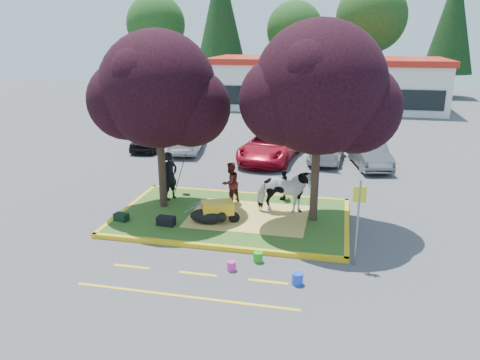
% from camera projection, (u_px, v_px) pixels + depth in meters
% --- Properties ---
extents(ground, '(90.00, 90.00, 0.00)m').
position_uv_depth(ground, '(232.00, 219.00, 17.05)').
color(ground, '#424244').
rests_on(ground, ground).
extents(median_island, '(8.00, 5.00, 0.15)m').
position_uv_depth(median_island, '(232.00, 217.00, 17.03)').
color(median_island, '#2A4F18').
rests_on(median_island, ground).
extents(curb_near, '(8.30, 0.16, 0.15)m').
position_uv_depth(curb_near, '(213.00, 247.00, 14.62)').
color(curb_near, gold).
rests_on(curb_near, ground).
extents(curb_far, '(8.30, 0.16, 0.15)m').
position_uv_depth(curb_far, '(246.00, 194.00, 19.43)').
color(curb_far, gold).
rests_on(curb_far, ground).
extents(curb_left, '(0.16, 5.30, 0.15)m').
position_uv_depth(curb_left, '(128.00, 208.00, 17.86)').
color(curb_left, gold).
rests_on(curb_left, ground).
extents(curb_right, '(0.16, 5.30, 0.15)m').
position_uv_depth(curb_right, '(347.00, 226.00, 16.19)').
color(curb_right, gold).
rests_on(curb_right, ground).
extents(straw_bedding, '(4.20, 3.00, 0.01)m').
position_uv_depth(straw_bedding, '(248.00, 216.00, 16.88)').
color(straw_bedding, '#ECCE61').
rests_on(straw_bedding, median_island).
extents(tree_purple_left, '(5.06, 4.20, 6.51)m').
position_uv_depth(tree_purple_left, '(158.00, 95.00, 16.66)').
color(tree_purple_left, black).
rests_on(tree_purple_left, median_island).
extents(tree_purple_right, '(5.30, 4.40, 6.82)m').
position_uv_depth(tree_purple_right, '(320.00, 94.00, 15.25)').
color(tree_purple_right, black).
rests_on(tree_purple_right, median_island).
extents(fire_lane_stripe_a, '(1.10, 0.12, 0.01)m').
position_uv_depth(fire_lane_stripe_a, '(132.00, 267.00, 13.54)').
color(fire_lane_stripe_a, yellow).
rests_on(fire_lane_stripe_a, ground).
extents(fire_lane_stripe_b, '(1.10, 0.12, 0.01)m').
position_uv_depth(fire_lane_stripe_b, '(198.00, 274.00, 13.13)').
color(fire_lane_stripe_b, yellow).
rests_on(fire_lane_stripe_b, ground).
extents(fire_lane_stripe_c, '(1.10, 0.12, 0.01)m').
position_uv_depth(fire_lane_stripe_c, '(268.00, 282.00, 12.73)').
color(fire_lane_stripe_c, yellow).
rests_on(fire_lane_stripe_c, ground).
extents(fire_lane_long, '(6.00, 0.10, 0.01)m').
position_uv_depth(fire_lane_long, '(184.00, 296.00, 12.02)').
color(fire_lane_long, yellow).
rests_on(fire_lane_long, ground).
extents(retail_building, '(20.40, 8.40, 4.40)m').
position_uv_depth(retail_building, '(325.00, 82.00, 42.04)').
color(retail_building, silver).
rests_on(retail_building, ground).
extents(treeline, '(46.58, 7.80, 14.63)m').
position_uv_depth(treeline, '(325.00, 21.00, 49.52)').
color(treeline, black).
rests_on(treeline, ground).
extents(cow, '(2.06, 1.03, 1.70)m').
position_uv_depth(cow, '(284.00, 192.00, 16.86)').
color(cow, white).
rests_on(cow, median_island).
extents(calf, '(1.17, 0.67, 0.50)m').
position_uv_depth(calf, '(206.00, 216.00, 16.20)').
color(calf, black).
rests_on(calf, median_island).
extents(handler, '(0.72, 0.83, 1.91)m').
position_uv_depth(handler, '(170.00, 176.00, 18.39)').
color(handler, black).
rests_on(handler, median_island).
extents(visitor_a, '(0.95, 1.00, 1.62)m').
position_uv_depth(visitor_a, '(230.00, 183.00, 17.99)').
color(visitor_a, '#4A1615').
rests_on(visitor_a, median_island).
extents(visitor_b, '(0.37, 0.74, 1.22)m').
position_uv_depth(visitor_b, '(284.00, 185.00, 18.42)').
color(visitor_b, black).
rests_on(visitor_b, median_island).
extents(wheelbarrow, '(1.92, 1.01, 0.73)m').
position_uv_depth(wheelbarrow, '(218.00, 208.00, 16.27)').
color(wheelbarrow, black).
rests_on(wheelbarrow, median_island).
extents(gear_bag_dark, '(0.63, 0.37, 0.31)m').
position_uv_depth(gear_bag_dark, '(166.00, 221.00, 16.05)').
color(gear_bag_dark, black).
rests_on(gear_bag_dark, median_island).
extents(gear_bag_green, '(0.54, 0.41, 0.26)m').
position_uv_depth(gear_bag_green, '(121.00, 217.00, 16.46)').
color(gear_bag_green, black).
rests_on(gear_bag_green, median_island).
extents(sign_post, '(0.36, 0.06, 2.59)m').
position_uv_depth(sign_post, '(358.00, 214.00, 13.17)').
color(sign_post, slate).
rests_on(sign_post, ground).
extents(bucket_green, '(0.32, 0.32, 0.31)m').
position_uv_depth(bucket_green, '(258.00, 257.00, 13.79)').
color(bucket_green, '#1EA218').
rests_on(bucket_green, ground).
extents(bucket_pink, '(0.31, 0.31, 0.28)m').
position_uv_depth(bucket_pink, '(232.00, 266.00, 13.30)').
color(bucket_pink, '#D62F97').
rests_on(bucket_pink, ground).
extents(bucket_blue, '(0.32, 0.32, 0.33)m').
position_uv_depth(bucket_blue, '(297.00, 279.00, 12.56)').
color(bucket_blue, blue).
rests_on(bucket_blue, ground).
extents(car_black, '(1.86, 3.89, 1.28)m').
position_uv_depth(car_black, '(150.00, 138.00, 27.12)').
color(car_black, black).
rests_on(car_black, ground).
extents(car_silver, '(2.09, 4.41, 1.40)m').
position_uv_depth(car_silver, '(187.00, 139.00, 26.53)').
color(car_silver, gray).
rests_on(car_silver, ground).
extents(car_red, '(3.04, 5.71, 1.53)m').
position_uv_depth(car_red, '(270.00, 146.00, 24.70)').
color(car_red, '#A70D21').
rests_on(car_red, ground).
extents(car_white, '(1.98, 4.23, 1.19)m').
position_uv_depth(car_white, '(327.00, 150.00, 24.60)').
color(car_white, silver).
rests_on(car_white, ground).
extents(car_grey, '(2.29, 4.34, 1.36)m').
position_uv_depth(car_grey, '(370.00, 153.00, 23.55)').
color(car_grey, '#525459').
rests_on(car_grey, ground).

